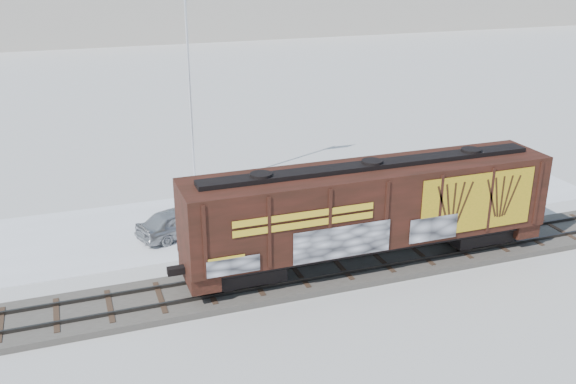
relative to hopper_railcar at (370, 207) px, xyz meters
name	(u,v)px	position (x,y,z in m)	size (l,w,h in m)	color
ground	(298,279)	(-3.33, 0.01, -2.96)	(500.00, 500.00, 0.00)	white
rail_track	(298,276)	(-3.33, 0.01, -2.82)	(50.00, 3.40, 0.43)	#59544C
parking_strip	(250,216)	(-3.33, 7.51, -2.95)	(40.00, 8.00, 0.03)	white
hopper_railcar	(370,207)	(0.00, 0.00, 0.00)	(16.54, 3.06, 4.57)	black
flagpole	(193,112)	(-5.13, 12.54, 1.78)	(2.30, 0.90, 12.62)	silver
car_silver	(178,221)	(-7.37, 6.34, -2.20)	(1.73, 4.29, 1.46)	#A8ABB0
car_white	(314,200)	(0.13, 6.77, -2.20)	(1.55, 4.43, 1.46)	silver
car_dark	(419,185)	(6.83, 7.06, -2.29)	(1.80, 4.43, 1.29)	black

